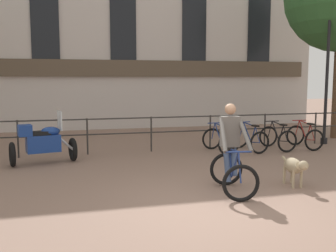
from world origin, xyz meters
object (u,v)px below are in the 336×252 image
dog (294,166)px  parked_bicycle_mid_left (249,139)px  street_lamp (327,66)px  cyclist_with_bike (232,152)px  parked_bicycle_far_end (305,137)px  parked_motorcycle (43,142)px  parked_bicycle_near_lamp (220,140)px  parked_bicycle_mid_right (278,138)px

dog → parked_bicycle_mid_left: size_ratio=0.82×
street_lamp → cyclist_with_bike: bearing=-140.5°
parked_bicycle_mid_left → parked_bicycle_far_end: 1.90m
parked_motorcycle → parked_bicycle_mid_left: bearing=-99.7°
parked_bicycle_near_lamp → parked_bicycle_mid_right: size_ratio=1.03×
dog → parked_bicycle_near_lamp: 3.82m
parked_bicycle_mid_left → parked_bicycle_near_lamp: bearing=-7.9°
dog → parked_motorcycle: parked_motorcycle is taller
parked_bicycle_near_lamp → street_lamp: bearing=-177.8°
cyclist_with_bike → street_lamp: (5.28, 4.34, 1.82)m
parked_bicycle_near_lamp → parked_motorcycle: bearing=-2.0°
parked_motorcycle → parked_bicycle_mid_left: 5.95m
cyclist_with_bike → parked_bicycle_near_lamp: cyclist_with_bike is taller
parked_bicycle_near_lamp → parked_bicycle_mid_left: (0.95, 0.00, 0.00)m
cyclist_with_bike → parked_bicycle_far_end: (4.17, 3.80, -0.41)m
parked_bicycle_mid_right → parked_bicycle_far_end: same height
street_lamp → parked_motorcycle: bearing=-174.5°
parked_motorcycle → parked_bicycle_far_end: 7.85m
cyclist_with_bike → parked_bicycle_near_lamp: size_ratio=1.45×
cyclist_with_bike → parked_motorcycle: cyclist_with_bike is taller
street_lamp → parked_bicycle_mid_left: bearing=-169.7°
dog → parked_bicycle_mid_right: 4.24m
dog → cyclist_with_bike: bearing=-177.6°
parked_motorcycle → parked_bicycle_mid_right: (6.89, 0.32, -0.20)m
parked_motorcycle → parked_bicycle_mid_right: bearing=-100.2°
dog → parked_bicycle_near_lamp: parked_bicycle_near_lamp is taller
cyclist_with_bike → parked_bicycle_far_end: bearing=51.9°
parked_bicycle_mid_left → parked_bicycle_mid_right: (0.95, -0.00, -0.00)m
parked_bicycle_near_lamp → parked_bicycle_far_end: bearing=174.4°
parked_bicycle_mid_left → street_lamp: 3.78m
parked_bicycle_mid_left → dog: bearing=68.9°
dog → street_lamp: street_lamp is taller
cyclist_with_bike → parked_bicycle_mid_left: bearing=68.7°
parked_bicycle_near_lamp → parked_bicycle_mid_right: (1.90, -0.00, -0.00)m
parked_bicycle_mid_left → parked_bicycle_far_end: size_ratio=1.06×
parked_bicycle_far_end → street_lamp: street_lamp is taller
parked_motorcycle → parked_bicycle_far_end: size_ratio=1.52×
parked_bicycle_mid_right → parked_bicycle_far_end: 0.95m
street_lamp → parked_bicycle_mid_right: bearing=-165.2°
parked_bicycle_mid_right → parked_motorcycle: bearing=0.3°
parked_motorcycle → street_lamp: size_ratio=0.37×
parked_bicycle_near_lamp → parked_bicycle_mid_left: 0.95m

